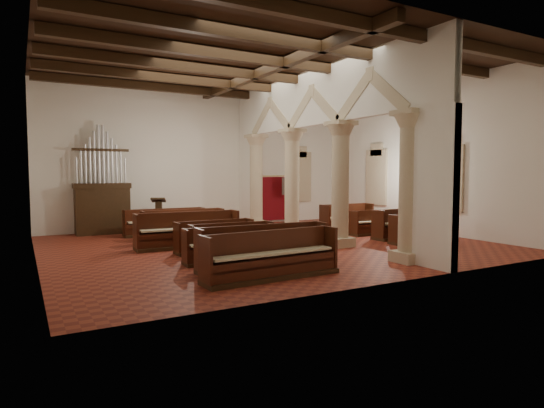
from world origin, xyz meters
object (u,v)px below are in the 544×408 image
Objects in this scene: lectern at (159,217)px; aisle_pew_0 at (416,233)px; processional_banner at (287,206)px; nave_pew_0 at (272,263)px; pipe_organ at (102,199)px.

lectern is 10.07m from aisle_pew_0.
processional_banner reaches higher than nave_pew_0.
aisle_pew_0 is at bearing -86.13° from processional_banner.
pipe_organ is at bearing -167.61° from lectern.
pipe_organ is 3.12× the size of lectern.
processional_banner is 7.63m from aisle_pew_0.
nave_pew_0 is at bearing -162.63° from aisle_pew_0.
pipe_organ is 1.87× the size of processional_banner.
nave_pew_0 is 1.68× the size of aisle_pew_0.
processional_banner is 1.17× the size of aisle_pew_0.
processional_banner reaches higher than aisle_pew_0.
pipe_organ is 11.92m from aisle_pew_0.
nave_pew_0 is 7.16m from aisle_pew_0.
processional_banner is at bearing 54.56° from nave_pew_0.
lectern is at bearing 87.39° from nave_pew_0.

